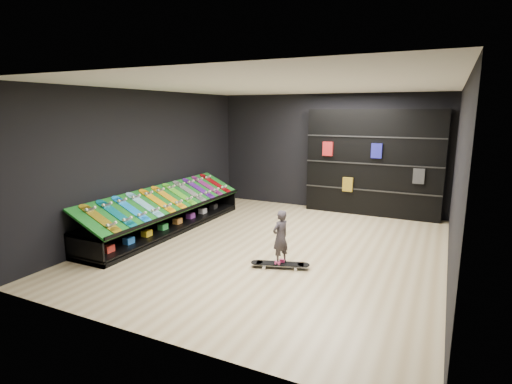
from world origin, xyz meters
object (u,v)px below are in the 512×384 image
at_px(floor_skateboard, 280,266).
at_px(child, 280,247).
at_px(display_rack, 168,219).
at_px(back_shelving, 373,163).

xyz_separation_m(floor_skateboard, child, (0.00, -0.00, 0.32)).
xyz_separation_m(display_rack, child, (3.04, -0.92, 0.11)).
xyz_separation_m(back_shelving, floor_skateboard, (-0.71, -4.24, -1.26)).
bearing_deg(floor_skateboard, back_shelving, 62.48).
bearing_deg(floor_skateboard, display_rack, 145.04).
relative_size(back_shelving, child, 6.00).
bearing_deg(child, display_rack, -84.72).
distance_m(display_rack, child, 3.18).
bearing_deg(display_rack, back_shelving, 41.58).
height_order(display_rack, child, child).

